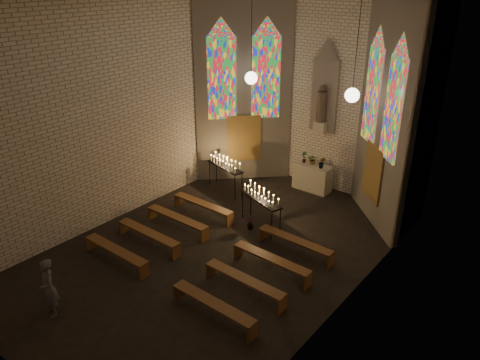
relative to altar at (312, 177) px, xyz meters
The scene contains 18 objects.
floor 5.47m from the altar, 90.00° to the right, with size 12.00×12.00×0.00m, color black.
room 3.83m from the altar, 90.00° to the right, with size 8.22×12.43×7.00m.
altar is the anchor object (origin of this frame).
flower_vase_left 0.82m from the altar, behind, with size 0.24×0.16×0.45m, color #4C723F.
flower_vase_center 0.69m from the altar, 130.34° to the left, with size 0.33×0.29×0.37m, color #4C723F.
flower_vase_right 0.82m from the altar, ahead, with size 0.24×0.19×0.43m, color #4C723F.
aisle_flower_pot 3.80m from the altar, 90.37° to the right, with size 0.22×0.22×0.39m, color #4C723F.
votive_stand_left 3.31m from the altar, 139.56° to the right, with size 1.75×0.78×1.25m.
votive_stand_right 3.51m from the altar, 87.59° to the right, with size 1.77×0.94×1.27m.
pew_left_0 4.45m from the altar, 114.40° to the right, with size 2.41×0.35×0.46m.
pew_right_0 4.45m from the altar, 65.60° to the right, with size 2.41×0.35×0.46m.
pew_left_1 5.56m from the altar, 109.29° to the right, with size 2.41×0.35×0.46m.
pew_right_1 5.56m from the altar, 70.71° to the right, with size 2.41×0.35×0.46m.
pew_left_2 6.71m from the altar, 105.90° to the right, with size 2.41×0.35×0.46m.
pew_right_2 6.71m from the altar, 74.10° to the right, with size 2.41×0.35×0.46m.
pew_left_3 7.87m from the altar, 103.50° to the right, with size 2.41×0.35×0.46m.
pew_right_3 7.87m from the altar, 76.50° to the right, with size 2.41×0.35×0.46m.
visitor 10.06m from the altar, 97.42° to the right, with size 0.55×0.36×1.52m, color #4E4F59.
Camera 1 is at (7.87, -8.72, 7.69)m, focal length 35.00 mm.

